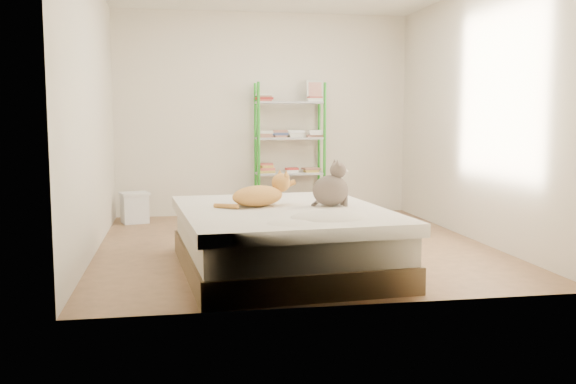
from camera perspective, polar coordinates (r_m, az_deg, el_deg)
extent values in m
cube|color=#99714C|center=(6.43, 0.46, -4.71)|extent=(3.80, 4.20, 0.01)
cube|color=silver|center=(8.37, -2.15, 6.89)|extent=(3.80, 0.01, 2.60)
cube|color=silver|center=(4.25, 5.63, 7.04)|extent=(3.80, 0.01, 2.60)
cube|color=silver|center=(6.24, -17.07, 6.66)|extent=(0.01, 4.20, 2.60)
cube|color=silver|center=(6.90, 16.29, 6.67)|extent=(0.01, 4.20, 2.60)
cube|color=brown|center=(5.37, -0.50, -5.91)|extent=(1.77, 2.14, 0.20)
cube|color=beige|center=(5.33, -0.50, -3.69)|extent=(1.72, 2.07, 0.22)
cube|color=beige|center=(5.30, -0.51, -1.98)|extent=(1.80, 2.18, 0.10)
cylinder|color=green|center=(7.99, -2.62, 3.67)|extent=(0.04, 0.04, 1.70)
cylinder|color=green|center=(8.31, -2.90, 3.78)|extent=(0.04, 0.04, 1.70)
cylinder|color=green|center=(8.14, 3.27, 3.72)|extent=(0.04, 0.04, 1.70)
cylinder|color=green|center=(8.45, 2.77, 3.84)|extent=(0.04, 0.04, 1.70)
cube|color=#B3B3B3|center=(8.29, 0.15, -1.43)|extent=(0.86, 0.34, 0.02)
cube|color=#B3B3B3|center=(8.24, 0.15, 1.67)|extent=(0.86, 0.34, 0.02)
cube|color=#B3B3B3|center=(8.21, 0.15, 4.81)|extent=(0.86, 0.34, 0.02)
cube|color=#B3B3B3|center=(8.21, 0.15, 7.95)|extent=(0.86, 0.34, 0.02)
cube|color=#A52A23|center=(8.23, -1.91, -1.08)|extent=(0.20, 0.16, 0.09)
cube|color=#A52A23|center=(8.34, 2.18, -0.98)|extent=(0.20, 0.16, 0.09)
cube|color=#A52A23|center=(8.18, -1.92, 2.04)|extent=(0.20, 0.16, 0.09)
cube|color=#A52A23|center=(8.23, 0.15, 2.07)|extent=(0.20, 0.16, 0.09)
cube|color=#A52A23|center=(8.29, 2.20, 2.10)|extent=(0.20, 0.16, 0.09)
cube|color=#A52A23|center=(8.16, -1.93, 5.19)|extent=(0.20, 0.16, 0.09)
cube|color=#A52A23|center=(8.19, -0.54, 5.20)|extent=(0.20, 0.16, 0.09)
cube|color=#A52A23|center=(8.22, 0.84, 5.21)|extent=(0.20, 0.16, 0.09)
cube|color=#A52A23|center=(8.26, 2.21, 5.21)|extent=(0.20, 0.16, 0.09)
cube|color=#A52A23|center=(8.16, -1.94, 8.35)|extent=(0.20, 0.16, 0.09)
cube|color=#A52A23|center=(8.27, 2.22, 8.33)|extent=(0.20, 0.16, 0.09)
cube|color=silver|center=(8.33, 2.42, 8.97)|extent=(0.22, 0.06, 0.28)
cube|color=#E35638|center=(8.31, 2.44, 8.98)|extent=(0.17, 0.04, 0.22)
cube|color=#8C6347|center=(7.24, 0.56, -2.15)|extent=(0.51, 0.43, 0.32)
cube|color=#50267A|center=(7.07, 1.07, -2.42)|extent=(0.27, 0.06, 0.07)
cube|color=#8C6347|center=(7.04, 0.82, -1.10)|extent=(0.47, 0.21, 0.10)
cube|color=white|center=(7.93, -13.47, -1.47)|extent=(0.35, 0.33, 0.34)
cube|color=white|center=(7.90, -13.51, -0.14)|extent=(0.39, 0.36, 0.03)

